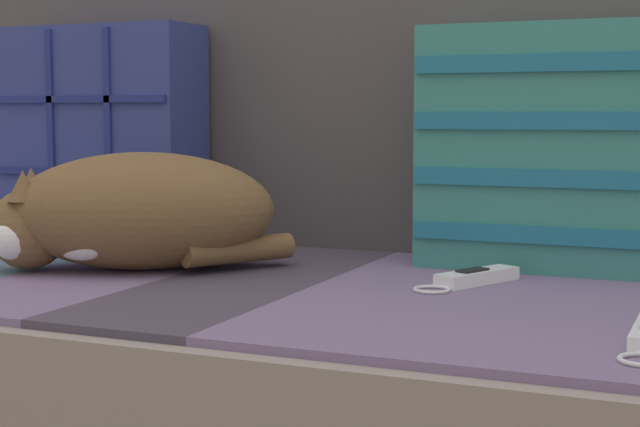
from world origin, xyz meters
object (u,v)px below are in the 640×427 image
couch (330,413)px  sleeping_cat (128,214)px  throw_pillow_striped (549,148)px  game_remote_far (474,278)px  throw_pillow_quilted (102,135)px

couch → sleeping_cat: (-0.31, -0.04, 0.28)m
throw_pillow_striped → game_remote_far: throw_pillow_striped is taller
couch → game_remote_far: bearing=10.9°
throw_pillow_quilted → throw_pillow_striped: (0.79, -0.00, -0.01)m
couch → throw_pillow_striped: bearing=38.5°
couch → game_remote_far: size_ratio=9.93×
throw_pillow_quilted → game_remote_far: 0.77m
game_remote_far → couch: bearing=-169.1°
throw_pillow_quilted → sleeping_cat: bearing=-48.3°
throw_pillow_quilted → game_remote_far: bearing=-13.3°
throw_pillow_striped → game_remote_far: bearing=-111.3°
couch → throw_pillow_quilted: bearing=158.6°
couch → throw_pillow_striped: throw_pillow_striped is taller
sleeping_cat → game_remote_far: sleeping_cat is taller
throw_pillow_quilted → throw_pillow_striped: 0.79m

